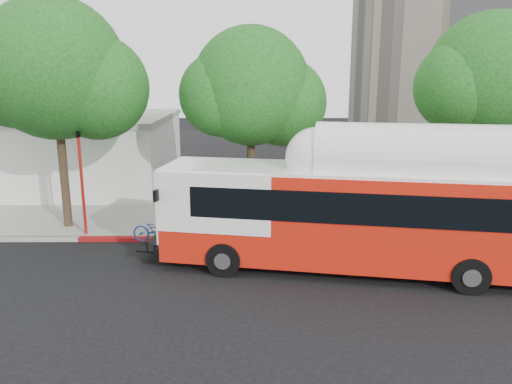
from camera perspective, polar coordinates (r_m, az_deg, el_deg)
The scene contains 10 objects.
ground at distance 16.84m, azimuth 2.80°, elevation -9.90°, with size 120.00×120.00×0.00m, color black.
sidewalk at distance 22.92m, azimuth 1.95°, elevation -3.25°, with size 60.00×5.00×0.15m, color gray.
curb_strip at distance 20.45m, azimuth 2.23°, elevation -5.36°, with size 60.00×0.30×0.15m, color gray.
red_curb_segment at distance 20.54m, azimuth -6.20°, elevation -5.33°, with size 10.00×0.32×0.16m, color maroon.
street_tree_left at distance 22.33m, azimuth -20.80°, elevation 12.46°, with size 6.67×5.80×9.74m.
street_tree_mid at distance 21.50m, azimuth 0.51°, elevation 11.44°, with size 5.75×5.00×8.62m.
street_tree_right at distance 23.66m, azimuth 26.12°, elevation 11.13°, with size 6.21×5.40×9.18m.
low_commercial_bldg at distance 32.54m, azimuth -24.12°, elevation 4.34°, with size 16.20×10.20×4.25m.
transit_bus at distance 17.24m, azimuth 11.23°, elevation -2.81°, with size 14.08×5.08×4.10m.
signal_pole at distance 21.43m, azimuth -19.26°, elevation 0.85°, with size 0.13×0.42×4.42m.
Camera 1 is at (-0.88, -15.43, 6.70)m, focal length 35.00 mm.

